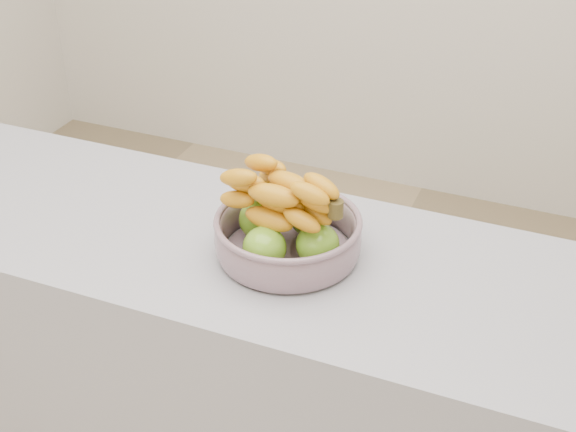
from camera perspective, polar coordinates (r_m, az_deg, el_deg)
name	(u,v)px	position (r m, az deg, el deg)	size (l,w,h in m)	color
counter	(245,388)	(2.11, -3.11, -12.11)	(2.00, 0.60, 0.90)	#98979F
fruit_bowl	(288,229)	(1.74, -0.03, -0.94)	(0.32, 0.32, 0.21)	#8A94A5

